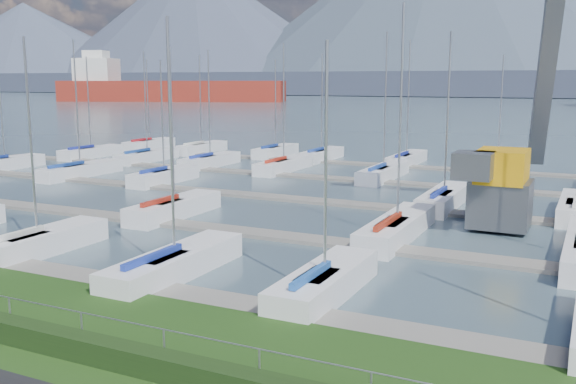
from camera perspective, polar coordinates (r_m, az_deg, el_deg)
The scene contains 8 objects.
water at distance 273.98m, azimuth 23.46°, elevation 7.40°, with size 800.00×540.00×0.20m, color #445864.
hedge at distance 19.64m, azimuth -16.45°, elevation -13.37°, with size 80.00×0.70×0.70m, color #1C3212.
fence at distance 19.60m, azimuth -15.77°, elevation -10.71°, with size 0.04×0.04×80.00m, color #999DA2.
foothill at distance 343.80m, azimuth 24.10°, elevation 8.79°, with size 900.00×80.00×12.00m, color #3B4256.
docks at distance 42.27m, azimuth 8.31°, elevation -1.34°, with size 90.00×41.60×0.25m.
crane at distance 38.22m, azimuth 19.60°, elevation 5.39°, with size 5.49×13.21×22.35m.
cargo_ship_west at distance 254.93m, azimuth -11.14°, elevation 8.82°, with size 86.84×46.11×21.50m.
sailboat_fleet at distance 45.07m, azimuth 5.49°, elevation 6.66°, with size 75.90×49.81×13.57m.
Camera 1 is at (12.40, -13.57, 8.00)m, focal length 40.00 mm.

